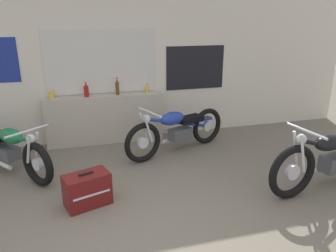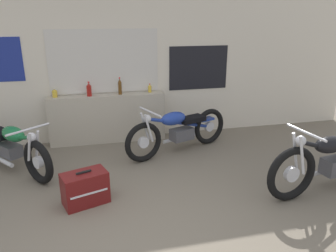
# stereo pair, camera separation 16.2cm
# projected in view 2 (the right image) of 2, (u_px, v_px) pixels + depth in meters

# --- Properties ---
(wall_back) EXTENTS (10.00, 0.07, 2.80)m
(wall_back) POSITION_uv_depth(u_px,v_px,m) (106.00, 65.00, 5.92)
(wall_back) COLOR beige
(wall_back) RESTS_ON ground_plane
(sill_counter) EXTENTS (2.10, 0.28, 0.89)m
(sill_counter) POSITION_uv_depth(u_px,v_px,m) (108.00, 118.00, 6.05)
(sill_counter) COLOR #B7AD99
(sill_counter) RESTS_ON ground_plane
(bottle_leftmost) EXTENTS (0.09, 0.09, 0.16)m
(bottle_leftmost) POSITION_uv_depth(u_px,v_px,m) (55.00, 93.00, 5.73)
(bottle_leftmost) COLOR gold
(bottle_leftmost) RESTS_ON sill_counter
(bottle_left_center) EXTENTS (0.08, 0.08, 0.26)m
(bottle_left_center) POSITION_uv_depth(u_px,v_px,m) (89.00, 90.00, 5.79)
(bottle_left_center) COLOR maroon
(bottle_left_center) RESTS_ON sill_counter
(bottle_center) EXTENTS (0.06, 0.06, 0.31)m
(bottle_center) POSITION_uv_depth(u_px,v_px,m) (120.00, 87.00, 5.91)
(bottle_center) COLOR #5B3814
(bottle_center) RESTS_ON sill_counter
(bottle_right_center) EXTENTS (0.06, 0.06, 0.16)m
(bottle_right_center) POSITION_uv_depth(u_px,v_px,m) (150.00, 88.00, 6.09)
(bottle_right_center) COLOR gold
(bottle_right_center) RESTS_ON sill_counter
(motorcycle_black) EXTENTS (2.08, 0.65, 0.92)m
(motorcycle_black) POSITION_uv_depth(u_px,v_px,m) (333.00, 161.00, 4.34)
(motorcycle_black) COLOR black
(motorcycle_black) RESTS_ON ground_plane
(motorcycle_green) EXTENTS (1.38, 1.65, 0.79)m
(motorcycle_green) POSITION_uv_depth(u_px,v_px,m) (11.00, 146.00, 4.94)
(motorcycle_green) COLOR black
(motorcycle_green) RESTS_ON ground_plane
(motorcycle_blue) EXTENTS (1.94, 0.92, 0.83)m
(motorcycle_blue) POSITION_uv_depth(u_px,v_px,m) (179.00, 130.00, 5.58)
(motorcycle_blue) COLOR black
(motorcycle_blue) RESTS_ON ground_plane
(hard_case_darkred) EXTENTS (0.62, 0.47, 0.44)m
(hard_case_darkred) POSITION_uv_depth(u_px,v_px,m) (85.00, 188.00, 4.10)
(hard_case_darkred) COLOR maroon
(hard_case_darkred) RESTS_ON ground_plane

